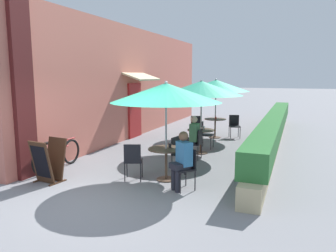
{
  "coord_description": "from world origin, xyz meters",
  "views": [
    {
      "loc": [
        3.44,
        -5.15,
        2.39
      ],
      "look_at": [
        0.15,
        3.2,
        1.0
      ],
      "focal_mm": 35.0,
      "sensor_mm": 36.0,
      "label": 1
    }
  ],
  "objects_px": {
    "bicycle_leaning": "(57,156)",
    "menu_board": "(49,161)",
    "patio_table_near": "(166,156)",
    "cafe_chair_near_back": "(133,159)",
    "cafe_chair_near_left": "(186,165)",
    "cafe_chair_near_right": "(179,151)",
    "coffee_cup_mid": "(204,128)",
    "coffee_cup_far": "(216,118)",
    "patio_table_far": "(215,124)",
    "cafe_chair_far_left": "(234,124)",
    "patio_umbrella_near": "(166,93)",
    "cafe_chair_mid_left": "(196,142)",
    "seated_patron_mid_left": "(193,135)",
    "patio_table_mid": "(201,136)",
    "cafe_chair_far_right": "(196,125)",
    "patio_umbrella_mid": "(201,88)",
    "seated_patron_near_left": "(182,158)",
    "coffee_cup_near": "(170,146)",
    "patio_umbrella_far": "(216,86)",
    "cafe_chair_mid_right": "(205,133)"
  },
  "relations": [
    {
      "from": "patio_table_mid",
      "to": "cafe_chair_far_left",
      "type": "xyz_separation_m",
      "value": [
        0.5,
        3.0,
        -0.04
      ]
    },
    {
      "from": "seated_patron_mid_left",
      "to": "patio_umbrella_mid",
      "type": "bearing_deg",
      "value": -2.69
    },
    {
      "from": "cafe_chair_mid_left",
      "to": "patio_umbrella_far",
      "type": "bearing_deg",
      "value": 4.0
    },
    {
      "from": "cafe_chair_near_left",
      "to": "cafe_chair_far_left",
      "type": "xyz_separation_m",
      "value": [
        -0.11,
        6.24,
        0.0
      ]
    },
    {
      "from": "coffee_cup_mid",
      "to": "coffee_cup_far",
      "type": "bearing_deg",
      "value": 94.68
    },
    {
      "from": "patio_umbrella_near",
      "to": "seated_patron_mid_left",
      "type": "xyz_separation_m",
      "value": [
        -0.01,
        2.07,
        -1.32
      ]
    },
    {
      "from": "patio_table_near",
      "to": "coffee_cup_far",
      "type": "xyz_separation_m",
      "value": [
        -0.13,
        5.4,
        0.23
      ]
    },
    {
      "from": "cafe_chair_mid_left",
      "to": "cafe_chair_far_right",
      "type": "bearing_deg",
      "value": 16.6
    },
    {
      "from": "cafe_chair_near_back",
      "to": "patio_umbrella_far",
      "type": "distance_m",
      "value": 6.03
    },
    {
      "from": "patio_table_mid",
      "to": "cafe_chair_far_right",
      "type": "relative_size",
      "value": 0.95
    },
    {
      "from": "cafe_chair_near_right",
      "to": "coffee_cup_near",
      "type": "height_order",
      "value": "cafe_chair_near_right"
    },
    {
      "from": "patio_table_mid",
      "to": "coffee_cup_mid",
      "type": "height_order",
      "value": "coffee_cup_mid"
    },
    {
      "from": "cafe_chair_near_left",
      "to": "cafe_chair_mid_left",
      "type": "height_order",
      "value": "same"
    },
    {
      "from": "bicycle_leaning",
      "to": "menu_board",
      "type": "bearing_deg",
      "value": -60.28
    },
    {
      "from": "patio_umbrella_near",
      "to": "cafe_chair_near_left",
      "type": "relative_size",
      "value": 2.86
    },
    {
      "from": "patio_umbrella_mid",
      "to": "patio_table_far",
      "type": "xyz_separation_m",
      "value": [
        -0.18,
        2.67,
        -1.46
      ]
    },
    {
      "from": "coffee_cup_near",
      "to": "cafe_chair_far_left",
      "type": "relative_size",
      "value": 0.1
    },
    {
      "from": "patio_table_near",
      "to": "cafe_chair_near_right",
      "type": "bearing_deg",
      "value": 86.24
    },
    {
      "from": "patio_umbrella_mid",
      "to": "cafe_chair_far_left",
      "type": "height_order",
      "value": "patio_umbrella_mid"
    },
    {
      "from": "cafe_chair_near_left",
      "to": "bicycle_leaning",
      "type": "bearing_deg",
      "value": 36.22
    },
    {
      "from": "cafe_chair_near_right",
      "to": "cafe_chair_far_right",
      "type": "bearing_deg",
      "value": -158.95
    },
    {
      "from": "cafe_chair_mid_left",
      "to": "patio_umbrella_far",
      "type": "relative_size",
      "value": 0.35
    },
    {
      "from": "coffee_cup_mid",
      "to": "patio_umbrella_far",
      "type": "distance_m",
      "value": 2.83
    },
    {
      "from": "patio_umbrella_mid",
      "to": "cafe_chair_near_back",
      "type": "bearing_deg",
      "value": -102.48
    },
    {
      "from": "cafe_chair_mid_left",
      "to": "cafe_chair_far_left",
      "type": "relative_size",
      "value": 1.0
    },
    {
      "from": "cafe_chair_near_back",
      "to": "patio_table_mid",
      "type": "height_order",
      "value": "cafe_chair_near_back"
    },
    {
      "from": "seated_patron_mid_left",
      "to": "cafe_chair_far_right",
      "type": "xyz_separation_m",
      "value": [
        -0.83,
        3.09,
        -0.17
      ]
    },
    {
      "from": "patio_table_mid",
      "to": "cafe_chair_far_left",
      "type": "distance_m",
      "value": 3.04
    },
    {
      "from": "cafe_chair_mid_left",
      "to": "coffee_cup_far",
      "type": "relative_size",
      "value": 9.67
    },
    {
      "from": "patio_umbrella_mid",
      "to": "cafe_chair_far_right",
      "type": "bearing_deg",
      "value": 110.3
    },
    {
      "from": "patio_table_near",
      "to": "patio_umbrella_near",
      "type": "bearing_deg",
      "value": 90.0
    },
    {
      "from": "patio_table_far",
      "to": "cafe_chair_far_left",
      "type": "xyz_separation_m",
      "value": [
        0.68,
        0.33,
        -0.04
      ]
    },
    {
      "from": "coffee_cup_near",
      "to": "coffee_cup_mid",
      "type": "relative_size",
      "value": 1.0
    },
    {
      "from": "patio_umbrella_far",
      "to": "cafe_chair_far_right",
      "type": "bearing_deg",
      "value": -154.19
    },
    {
      "from": "patio_umbrella_mid",
      "to": "cafe_chair_mid_left",
      "type": "xyz_separation_m",
      "value": [
        0.08,
        -0.75,
        -1.49
      ]
    },
    {
      "from": "patio_table_near",
      "to": "bicycle_leaning",
      "type": "relative_size",
      "value": 0.46
    },
    {
      "from": "seated_patron_near_left",
      "to": "cafe_chair_near_left",
      "type": "bearing_deg",
      "value": -90.0
    },
    {
      "from": "seated_patron_near_left",
      "to": "cafe_chair_near_back",
      "type": "xyz_separation_m",
      "value": [
        -1.24,
        0.17,
        -0.17
      ]
    },
    {
      "from": "patio_umbrella_mid",
      "to": "cafe_chair_far_right",
      "type": "height_order",
      "value": "patio_umbrella_mid"
    },
    {
      "from": "cafe_chair_mid_right",
      "to": "patio_table_near",
      "type": "bearing_deg",
      "value": 0.56
    },
    {
      "from": "patio_table_mid",
      "to": "patio_umbrella_near",
      "type": "bearing_deg",
      "value": -90.41
    },
    {
      "from": "cafe_chair_near_left",
      "to": "cafe_chair_near_right",
      "type": "bearing_deg",
      "value": -24.2
    },
    {
      "from": "patio_table_far",
      "to": "patio_umbrella_near",
      "type": "bearing_deg",
      "value": -88.29
    },
    {
      "from": "patio_umbrella_near",
      "to": "cafe_chair_far_left",
      "type": "xyz_separation_m",
      "value": [
        0.52,
        5.82,
        -1.49
      ]
    },
    {
      "from": "cafe_chair_mid_left",
      "to": "seated_patron_mid_left",
      "type": "relative_size",
      "value": 0.7
    },
    {
      "from": "patio_umbrella_near",
      "to": "patio_umbrella_mid",
      "type": "xyz_separation_m",
      "value": [
        0.02,
        2.82,
        0.0
      ]
    },
    {
      "from": "cafe_chair_near_right",
      "to": "coffee_cup_far",
      "type": "xyz_separation_m",
      "value": [
        -0.18,
        4.64,
        0.27
      ]
    },
    {
      "from": "seated_patron_mid_left",
      "to": "coffee_cup_near",
      "type": "bearing_deg",
      "value": -178.84
    },
    {
      "from": "patio_umbrella_near",
      "to": "cafe_chair_near_back",
      "type": "relative_size",
      "value": 2.86
    },
    {
      "from": "patio_table_near",
      "to": "cafe_chair_near_back",
      "type": "distance_m",
      "value": 0.76
    }
  ]
}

